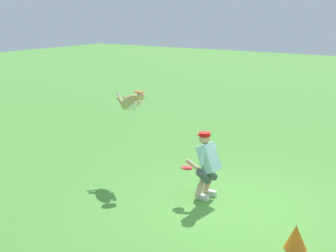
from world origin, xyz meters
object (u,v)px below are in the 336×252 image
Objects in this scene: person at (207,163)px; training_cone at (296,237)px; frisbee_flying at (139,92)px; frisbee_held at (187,168)px; dog at (131,102)px.

person is 3.28× the size of training_cone.
training_cone is (-4.01, 1.39, -1.64)m from frisbee_flying.
frisbee_flying is 2.07m from frisbee_held.
frisbee_flying is 0.58× the size of training_cone.
frisbee_held is 0.56× the size of training_cone.
dog is at bearing -19.79° from frisbee_held.
frisbee_held is at bearing -18.23° from training_cone.
person is at bearing 169.09° from frisbee_flying.
frisbee_flying is 1.04× the size of frisbee_held.
frisbee_flying is (1.88, -0.36, 1.14)m from person.
frisbee_flying is at bearing 0.89° from dog.
dog reaches higher than training_cone.
dog is 2.59× the size of training_cone.
training_cone is (-2.45, 0.81, -0.41)m from frisbee_held.
dog is at bearing -15.20° from frisbee_flying.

